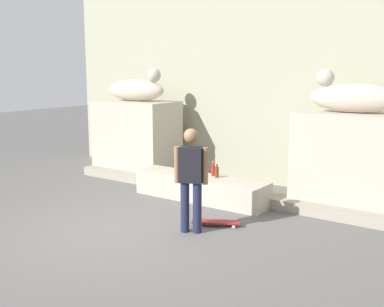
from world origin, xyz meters
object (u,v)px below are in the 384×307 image
at_px(statue_reclining_right, 354,97).
at_px(bottle_brown, 217,172).
at_px(skateboard, 216,222).
at_px(skater, 191,176).
at_px(statue_reclining_left, 137,89).
at_px(bottle_red, 213,170).

height_order(statue_reclining_right, bottle_brown, statue_reclining_right).
bearing_deg(statue_reclining_right, bottle_brown, 16.07).
height_order(statue_reclining_right, skateboard, statue_reclining_right).
bearing_deg(bottle_brown, skater, -70.53).
relative_size(statue_reclining_right, skateboard, 2.07).
bearing_deg(skateboard, statue_reclining_left, -59.09).
xyz_separation_m(statue_reclining_right, skater, (-1.64, -2.67, -1.16)).
relative_size(skater, bottle_brown, 5.99).
distance_m(statue_reclining_left, bottle_brown, 3.40).
bearing_deg(statue_reclining_right, skater, 51.09).
xyz_separation_m(statue_reclining_right, bottle_brown, (-2.25, -0.97, -1.47)).
height_order(skater, skateboard, skater).
bearing_deg(skater, statue_reclining_right, -145.13).
xyz_separation_m(statue_reclining_right, skateboard, (-1.49, -2.18, -2.02)).
distance_m(statue_reclining_left, skateboard, 4.72).
relative_size(skateboard, bottle_brown, 2.87).
height_order(statue_reclining_right, bottle_red, statue_reclining_right).
xyz_separation_m(statue_reclining_right, bottle_red, (-2.38, -0.90, -1.47)).
bearing_deg(statue_reclining_left, bottle_brown, -23.43).
xyz_separation_m(skater, bottle_red, (-0.74, 1.77, -0.31)).
bearing_deg(statue_reclining_left, bottle_red, -22.92).
distance_m(bottle_brown, bottle_red, 0.15).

